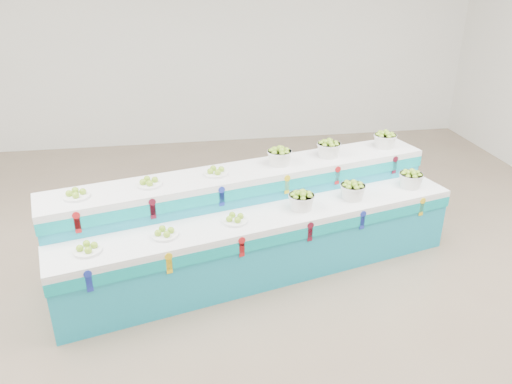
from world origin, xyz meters
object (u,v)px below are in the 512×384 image
Objects in this scene: basket_lower_left at (301,200)px; plate_upper_mid at (149,181)px; display_stand at (256,222)px; basket_upper_right at (385,139)px.

plate_upper_mid is (-1.53, 0.16, 0.25)m from basket_lower_left.
basket_upper_right is at bearing 8.43° from display_stand.
basket_upper_right reaches higher than basket_lower_left.
display_stand is 1.91m from basket_upper_right.
basket_lower_left is 1.00× the size of basket_upper_right.
display_stand is at bearing -0.15° from plate_upper_mid.
basket_upper_right is at bearing 14.12° from plate_upper_mid.
display_stand is 0.57m from basket_lower_left.
basket_upper_right is at bearing 34.92° from basket_lower_left.
basket_lower_left is 1.53m from basket_upper_right.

